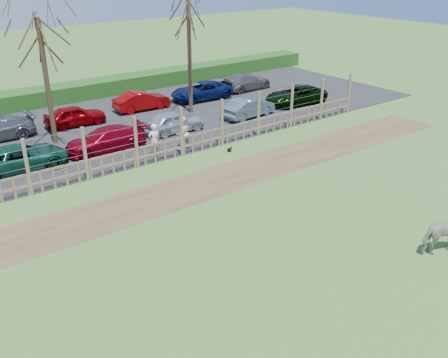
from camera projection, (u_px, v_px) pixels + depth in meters
ground at (243, 237)px, 17.93m from camera, size 120.00×120.00×0.00m
dirt_strip at (177, 193)px, 21.21m from camera, size 34.00×2.80×0.01m
asphalt at (84, 131)px, 28.49m from camera, size 44.00×13.00×0.04m
hedge at (42, 97)px, 33.37m from camera, size 46.00×2.00×1.10m
fence at (137, 151)px, 23.43m from camera, size 30.16×0.16×2.50m
tree_mid at (42, 52)px, 24.66m from camera, size 4.80×4.80×6.83m
tree_right at (189, 28)px, 29.80m from camera, size 4.80×4.80×7.35m
zebra at (446, 234)px, 16.70m from camera, size 1.78×1.07×1.40m
visitor_a at (154, 141)px, 24.49m from camera, size 0.63×0.42×1.72m
visitor_b at (183, 133)px, 25.50m from camera, size 0.97×0.83×1.72m
crow at (229, 150)px, 25.57m from camera, size 0.29×0.22×0.24m
car_2 at (20, 158)px, 23.16m from camera, size 4.36×2.09×1.20m
car_3 at (106, 140)px, 25.42m from camera, size 4.27×2.03×1.20m
car_4 at (174, 122)px, 28.09m from camera, size 3.55×1.49×1.20m
car_5 at (249, 107)px, 30.71m from camera, size 3.77×1.72×1.20m
car_6 at (296, 95)px, 33.37m from camera, size 4.48×2.38×1.20m
car_10 at (75, 116)px, 29.17m from camera, size 3.62×1.67×1.20m
car_11 at (142, 101)px, 32.13m from camera, size 3.68×1.39×1.20m
car_12 at (201, 91)px, 34.44m from camera, size 4.44×2.27×1.20m
car_13 at (246, 82)px, 36.87m from camera, size 4.21×1.89×1.20m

